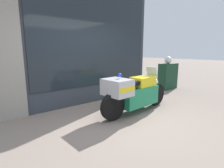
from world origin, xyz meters
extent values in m
plane|color=gray|center=(0.00, 0.00, 0.00)|extent=(60.00, 60.00, 0.00)
cube|color=#333842|center=(0.00, 2.00, 1.98)|extent=(5.23, 0.40, 3.95)
cube|color=#1E262D|center=(0.48, 1.79, 2.03)|extent=(3.97, 0.02, 2.95)
cube|color=slate|center=(0.44, 2.01, 0.28)|extent=(3.75, 0.30, 0.55)
cube|color=silver|center=(0.44, 2.15, 1.16)|extent=(3.75, 0.02, 1.26)
cube|color=beige|center=(0.44, 2.01, 1.79)|extent=(3.75, 0.30, 0.02)
cube|color=#B7B2A8|center=(-0.95, 2.01, 1.83)|extent=(0.18, 0.04, 0.06)
cube|color=#195623|center=(-0.25, 2.01, 1.83)|extent=(0.18, 0.04, 0.06)
cube|color=black|center=(0.44, 2.01, 1.83)|extent=(0.18, 0.04, 0.06)
cube|color=navy|center=(1.13, 2.01, 1.83)|extent=(0.18, 0.04, 0.06)
cube|color=#C68E19|center=(1.83, 2.01, 1.83)|extent=(0.18, 0.04, 0.06)
cube|color=orange|center=(-0.42, 1.94, 0.69)|extent=(0.19, 0.03, 0.27)
cube|color=white|center=(1.30, 1.94, 0.69)|extent=(0.19, 0.02, 0.27)
cylinder|color=black|center=(1.58, 0.36, 0.32)|extent=(0.65, 0.17, 0.64)
cylinder|color=black|center=(-0.13, 0.28, 0.32)|extent=(0.65, 0.17, 0.64)
cube|color=#1E8456|center=(0.77, 0.33, 0.42)|extent=(1.19, 0.51, 0.48)
cube|color=yellow|center=(0.95, 0.33, 0.77)|extent=(0.65, 0.44, 0.28)
cube|color=black|center=(0.50, 0.31, 0.80)|extent=(0.69, 0.37, 0.10)
cube|color=#B7B7BC|center=(0.00, 0.29, 0.76)|extent=(0.54, 0.66, 0.38)
cube|color=yellow|center=(0.00, 0.29, 0.76)|extent=(0.49, 0.67, 0.11)
cube|color=#B2BCC6|center=(1.33, 0.35, 1.01)|extent=(0.13, 0.32, 0.28)
sphere|color=white|center=(1.54, 0.36, 0.69)|extent=(0.14, 0.14, 0.14)
sphere|color=blue|center=(0.08, 0.29, 1.04)|extent=(0.09, 0.09, 0.09)
cube|color=#193D28|center=(3.84, 1.45, 0.53)|extent=(0.88, 0.40, 1.06)
sphere|color=white|center=(3.81, 1.46, 1.21)|extent=(0.29, 0.29, 0.29)
camera|label=1|loc=(-2.59, -2.66, 1.58)|focal=28.00mm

